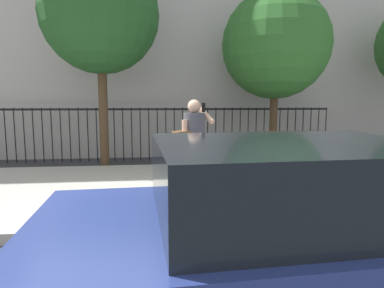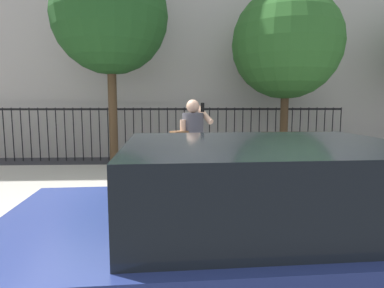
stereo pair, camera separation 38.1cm
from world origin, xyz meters
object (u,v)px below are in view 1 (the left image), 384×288
(parked_hatchback, at_px, (308,237))
(pedestrian_on_phone, at_px, (193,143))
(street_tree_near, at_px, (100,15))
(street_bench, at_px, (286,150))
(street_tree_mid, at_px, (276,45))

(parked_hatchback, xyz_separation_m, pedestrian_on_phone, (-0.56, 2.88, 0.40))
(pedestrian_on_phone, distance_m, street_tree_near, 4.89)
(pedestrian_on_phone, xyz_separation_m, street_tree_near, (-1.90, 3.52, 2.81))
(pedestrian_on_phone, bearing_deg, street_bench, 40.43)
(street_bench, bearing_deg, parked_hatchback, -110.75)
(street_tree_near, height_order, street_tree_mid, street_tree_near)
(street_bench, xyz_separation_m, street_tree_near, (-4.33, 1.45, 3.26))
(street_bench, bearing_deg, street_tree_mid, 79.63)
(pedestrian_on_phone, height_order, street_tree_mid, street_tree_mid)
(parked_hatchback, distance_m, street_tree_mid, 7.52)
(parked_hatchback, distance_m, pedestrian_on_phone, 2.96)
(parked_hatchback, height_order, street_tree_near, street_tree_near)
(parked_hatchback, relative_size, street_tree_mid, 0.89)
(parked_hatchback, distance_m, street_bench, 5.29)
(street_tree_near, relative_size, street_tree_mid, 1.12)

